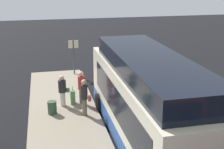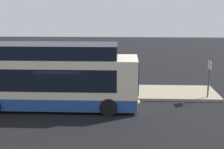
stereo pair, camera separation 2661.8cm
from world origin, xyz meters
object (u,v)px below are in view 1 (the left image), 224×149
object	(u,v)px
passenger_boarding	(63,90)
suitcase	(73,97)
sign_post	(74,52)
trash_bin	(52,107)
bus_lead	(146,104)
passenger_waiting	(81,86)
passenger_with_bags	(85,96)

from	to	relation	value
passenger_boarding	suitcase	size ratio (longest dim) A/B	1.69
passenger_boarding	sign_post	distance (m)	5.62
sign_post	suitcase	bearing A→B (deg)	172.84
suitcase	trash_bin	xyz separation A→B (m)	(-1.08, 1.13, -0.05)
sign_post	trash_bin	distance (m)	6.74
bus_lead	sign_post	distance (m)	9.93
passenger_waiting	suitcase	size ratio (longest dim) A/B	1.84
bus_lead	trash_bin	xyz separation A→B (m)	(3.37, 3.69, -1.24)
passenger_boarding	trash_bin	world-z (taller)	passenger_boarding
passenger_boarding	suitcase	world-z (taller)	passenger_boarding
suitcase	passenger_waiting	bearing A→B (deg)	-103.88
bus_lead	suitcase	size ratio (longest dim) A/B	10.43
passenger_boarding	passenger_waiting	world-z (taller)	passenger_waiting
suitcase	trash_bin	bearing A→B (deg)	133.82
passenger_boarding	trash_bin	xyz separation A→B (m)	(-0.93, 0.60, -0.56)
passenger_waiting	trash_bin	world-z (taller)	passenger_waiting
bus_lead	sign_post	world-z (taller)	bus_lead
sign_post	trash_bin	xyz separation A→B (m)	(-6.38, 1.79, -1.22)
passenger_waiting	trash_bin	distance (m)	1.98
passenger_waiting	sign_post	distance (m)	5.45
bus_lead	passenger_boarding	world-z (taller)	bus_lead
passenger_with_bags	suitcase	xyz separation A→B (m)	(1.60, 0.44, -0.65)
passenger_waiting	bus_lead	bearing A→B (deg)	-92.51
passenger_boarding	trash_bin	size ratio (longest dim) A/B	2.54
passenger_waiting	sign_post	world-z (taller)	sign_post
passenger_with_bags	suitcase	distance (m)	1.78
trash_bin	passenger_boarding	bearing A→B (deg)	-33.10
passenger_boarding	passenger_with_bags	xyz separation A→B (m)	(-1.45, -0.96, 0.14)
passenger_boarding	passenger_waiting	xyz separation A→B (m)	(0.04, -0.99, 0.11)
passenger_boarding	passenger_with_bags	bearing A→B (deg)	-1.46
passenger_with_bags	suitcase	world-z (taller)	passenger_with_bags
suitcase	sign_post	world-z (taller)	sign_post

